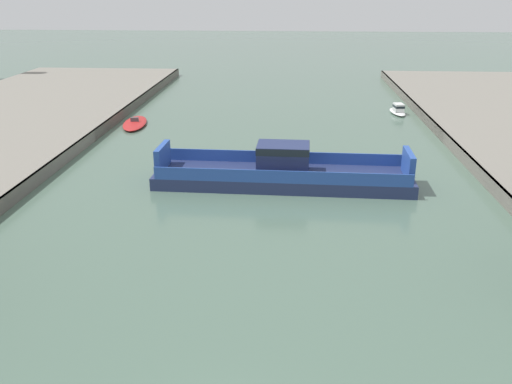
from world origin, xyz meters
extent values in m
cube|color=navy|center=(1.90, 29.17, 0.55)|extent=(22.70, 6.30, 1.10)
cube|color=#284CA3|center=(1.98, 31.94, 1.65)|extent=(21.64, 0.74, 1.10)
cube|color=#284CA3|center=(1.82, 26.40, 1.65)|extent=(21.64, 0.74, 1.10)
cube|color=navy|center=(1.90, 29.17, 2.40)|extent=(4.60, 3.24, 2.60)
cube|color=black|center=(1.90, 29.17, 3.35)|extent=(4.64, 3.28, 0.60)
cube|color=#284CA3|center=(12.67, 28.86, 2.20)|extent=(0.61, 3.97, 2.20)
cube|color=#284CA3|center=(-8.87, 29.48, 2.20)|extent=(0.61, 3.97, 2.20)
ellipsoid|color=red|center=(-17.16, 49.68, 0.24)|extent=(3.87, 8.30, 0.48)
cube|color=#4C4C51|center=(-17.16, 49.68, 0.73)|extent=(1.02, 0.53, 0.50)
ellipsoid|color=white|center=(17.15, 58.38, 0.23)|extent=(2.18, 5.02, 0.45)
cube|color=silver|center=(17.19, 58.02, 0.96)|extent=(1.35, 1.82, 1.02)
cube|color=black|center=(17.19, 58.02, 1.09)|extent=(1.39, 1.87, 0.31)
camera|label=1|loc=(2.45, -16.03, 16.59)|focal=37.93mm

